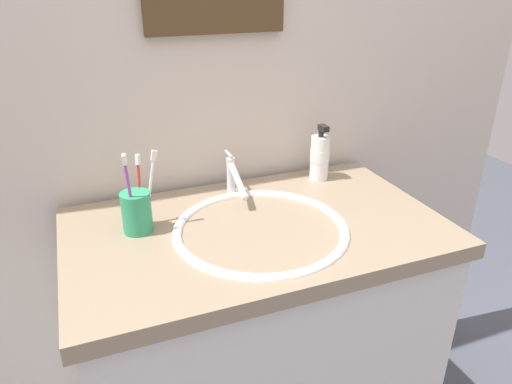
% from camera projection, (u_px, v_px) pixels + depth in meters
% --- Properties ---
extents(tiled_wall_back, '(2.13, 0.04, 2.40)m').
position_uv_depth(tiled_wall_back, '(215.00, 85.00, 1.33)').
color(tiled_wall_back, beige).
rests_on(tiled_wall_back, ground).
extents(vanity_counter, '(0.93, 0.56, 0.91)m').
position_uv_depth(vanity_counter, '(257.00, 362.00, 1.38)').
color(vanity_counter, silver).
rests_on(vanity_counter, ground).
extents(sink_basin, '(0.43, 0.43, 0.12)m').
position_uv_depth(sink_basin, '(260.00, 244.00, 1.18)').
color(sink_basin, white).
rests_on(sink_basin, vanity_counter).
extents(faucet, '(0.02, 0.16, 0.12)m').
position_uv_depth(faucet, '(233.00, 177.00, 1.31)').
color(faucet, silver).
rests_on(faucet, sink_basin).
extents(toothbrush_cup, '(0.07, 0.07, 0.10)m').
position_uv_depth(toothbrush_cup, '(137.00, 212.00, 1.14)').
color(toothbrush_cup, '#2D9966').
rests_on(toothbrush_cup, vanity_counter).
extents(toothbrush_purple, '(0.02, 0.04, 0.21)m').
position_uv_depth(toothbrush_purple, '(129.00, 190.00, 1.09)').
color(toothbrush_purple, purple).
rests_on(toothbrush_purple, toothbrush_cup).
extents(toothbrush_red, '(0.02, 0.03, 0.18)m').
position_uv_depth(toothbrush_red, '(139.00, 185.00, 1.15)').
color(toothbrush_red, red).
rests_on(toothbrush_red, toothbrush_cup).
extents(toothbrush_white, '(0.05, 0.01, 0.19)m').
position_uv_depth(toothbrush_white, '(150.00, 184.00, 1.13)').
color(toothbrush_white, white).
rests_on(toothbrush_white, toothbrush_cup).
extents(soap_dispenser, '(0.06, 0.06, 0.17)m').
position_uv_depth(soap_dispenser, '(320.00, 157.00, 1.42)').
color(soap_dispenser, white).
rests_on(soap_dispenser, vanity_counter).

